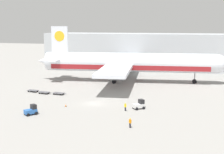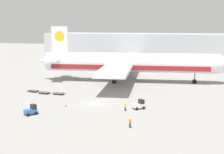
{
  "view_description": "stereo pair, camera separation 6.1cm",
  "coord_description": "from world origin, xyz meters",
  "px_view_note": "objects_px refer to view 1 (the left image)",
  "views": [
    {
      "loc": [
        23.5,
        -63.67,
        17.33
      ],
      "look_at": [
        0.3,
        12.89,
        4.0
      ],
      "focal_mm": 50.0,
      "sensor_mm": 36.0,
      "label": 1
    },
    {
      "loc": [
        23.56,
        -63.65,
        17.33
      ],
      "look_at": [
        0.3,
        12.89,
        4.0
      ],
      "focal_mm": 50.0,
      "sensor_mm": 36.0,
      "label": 2
    }
  ],
  "objects_px": {
    "baggage_tug_mid": "(31,110)",
    "baggage_dolly_third": "(59,93)",
    "baggage_dolly_second": "(44,92)",
    "traffic_cone_near": "(66,105)",
    "airplane_main": "(126,63)",
    "baggage_dolly_lead": "(33,90)",
    "baggage_tug_foreground": "(139,105)",
    "ground_crew_near": "(130,122)",
    "ground_crew_far": "(125,106)"
  },
  "relations": [
    {
      "from": "airplane_main",
      "to": "baggage_tug_mid",
      "type": "relative_size",
      "value": 20.57
    },
    {
      "from": "ground_crew_far",
      "to": "ground_crew_near",
      "type": "bearing_deg",
      "value": -44.62
    },
    {
      "from": "baggage_tug_foreground",
      "to": "ground_crew_near",
      "type": "height_order",
      "value": "baggage_tug_foreground"
    },
    {
      "from": "baggage_tug_mid",
      "to": "baggage_dolly_third",
      "type": "height_order",
      "value": "baggage_tug_mid"
    },
    {
      "from": "baggage_dolly_second",
      "to": "ground_crew_near",
      "type": "relative_size",
      "value": 2.15
    },
    {
      "from": "baggage_dolly_lead",
      "to": "ground_crew_near",
      "type": "height_order",
      "value": "ground_crew_near"
    },
    {
      "from": "baggage_dolly_second",
      "to": "airplane_main",
      "type": "bearing_deg",
      "value": 60.87
    },
    {
      "from": "baggage_tug_mid",
      "to": "baggage_dolly_third",
      "type": "relative_size",
      "value": 0.75
    },
    {
      "from": "baggage_dolly_lead",
      "to": "ground_crew_near",
      "type": "bearing_deg",
      "value": -27.69
    },
    {
      "from": "ground_crew_near",
      "to": "ground_crew_far",
      "type": "height_order",
      "value": "ground_crew_near"
    },
    {
      "from": "baggage_tug_foreground",
      "to": "ground_crew_far",
      "type": "distance_m",
      "value": 3.39
    },
    {
      "from": "baggage_dolly_lead",
      "to": "traffic_cone_near",
      "type": "distance_m",
      "value": 18.38
    },
    {
      "from": "baggage_dolly_third",
      "to": "ground_crew_far",
      "type": "relative_size",
      "value": 2.23
    },
    {
      "from": "baggage_tug_mid",
      "to": "traffic_cone_near",
      "type": "xyz_separation_m",
      "value": [
        3.77,
        7.61,
        -0.58
      ]
    },
    {
      "from": "baggage_dolly_third",
      "to": "baggage_dolly_lead",
      "type": "bearing_deg",
      "value": 179.1
    },
    {
      "from": "airplane_main",
      "to": "baggage_tug_foreground",
      "type": "bearing_deg",
      "value": -79.43
    },
    {
      "from": "baggage_tug_mid",
      "to": "baggage_dolly_lead",
      "type": "bearing_deg",
      "value": 64.91
    },
    {
      "from": "baggage_tug_mid",
      "to": "ground_crew_near",
      "type": "height_order",
      "value": "baggage_tug_mid"
    },
    {
      "from": "ground_crew_near",
      "to": "traffic_cone_near",
      "type": "xyz_separation_m",
      "value": [
        -16.61,
        9.73,
        -0.73
      ]
    },
    {
      "from": "baggage_dolly_lead",
      "to": "ground_crew_far",
      "type": "xyz_separation_m",
      "value": [
        27.82,
        -10.78,
        0.6
      ]
    },
    {
      "from": "baggage_dolly_second",
      "to": "baggage_tug_mid",
      "type": "bearing_deg",
      "value": -62.32
    },
    {
      "from": "baggage_tug_foreground",
      "to": "baggage_dolly_third",
      "type": "xyz_separation_m",
      "value": [
        -22.33,
        7.42,
        -0.49
      ]
    },
    {
      "from": "airplane_main",
      "to": "ground_crew_near",
      "type": "height_order",
      "value": "airplane_main"
    },
    {
      "from": "baggage_dolly_second",
      "to": "ground_crew_near",
      "type": "bearing_deg",
      "value": -29.8
    },
    {
      "from": "baggage_dolly_second",
      "to": "traffic_cone_near",
      "type": "bearing_deg",
      "value": -36.93
    },
    {
      "from": "baggage_dolly_second",
      "to": "traffic_cone_near",
      "type": "distance_m",
      "value": 14.72
    },
    {
      "from": "baggage_tug_mid",
      "to": "traffic_cone_near",
      "type": "relative_size",
      "value": 4.64
    },
    {
      "from": "airplane_main",
      "to": "baggage_dolly_lead",
      "type": "distance_m",
      "value": 29.79
    },
    {
      "from": "baggage_tug_mid",
      "to": "ground_crew_far",
      "type": "xyz_separation_m",
      "value": [
        16.95,
        7.95,
        0.11
      ]
    },
    {
      "from": "baggage_tug_mid",
      "to": "baggage_dolly_third",
      "type": "distance_m",
      "value": 18.02
    },
    {
      "from": "baggage_dolly_lead",
      "to": "ground_crew_near",
      "type": "relative_size",
      "value": 2.15
    },
    {
      "from": "airplane_main",
      "to": "baggage_dolly_lead",
      "type": "relative_size",
      "value": 15.37
    },
    {
      "from": "traffic_cone_near",
      "to": "ground_crew_near",
      "type": "bearing_deg",
      "value": -30.36
    },
    {
      "from": "baggage_dolly_third",
      "to": "ground_crew_near",
      "type": "distance_m",
      "value": 30.69
    },
    {
      "from": "baggage_dolly_second",
      "to": "ground_crew_far",
      "type": "bearing_deg",
      "value": -16.02
    },
    {
      "from": "ground_crew_near",
      "to": "ground_crew_far",
      "type": "xyz_separation_m",
      "value": [
        -3.43,
        10.07,
        -0.04
      ]
    },
    {
      "from": "baggage_tug_mid",
      "to": "baggage_dolly_lead",
      "type": "relative_size",
      "value": 0.75
    },
    {
      "from": "airplane_main",
      "to": "baggage_tug_mid",
      "type": "distance_m",
      "value": 41.57
    },
    {
      "from": "baggage_dolly_lead",
      "to": "baggage_dolly_second",
      "type": "distance_m",
      "value": 4.02
    },
    {
      "from": "baggage_tug_foreground",
      "to": "baggage_dolly_third",
      "type": "relative_size",
      "value": 0.74
    },
    {
      "from": "baggage_tug_mid",
      "to": "airplane_main",
      "type": "bearing_deg",
      "value": 22.26
    },
    {
      "from": "baggage_tug_mid",
      "to": "baggage_dolly_second",
      "type": "height_order",
      "value": "baggage_tug_mid"
    },
    {
      "from": "baggage_dolly_second",
      "to": "baggage_dolly_third",
      "type": "xyz_separation_m",
      "value": [
        4.03,
        0.13,
        0.0
      ]
    },
    {
      "from": "baggage_dolly_third",
      "to": "traffic_cone_near",
      "type": "distance_m",
      "value": 12.19
    },
    {
      "from": "baggage_dolly_lead",
      "to": "traffic_cone_near",
      "type": "xyz_separation_m",
      "value": [
        14.64,
        -11.11,
        -0.09
      ]
    },
    {
      "from": "airplane_main",
      "to": "baggage_dolly_second",
      "type": "xyz_separation_m",
      "value": [
        -15.95,
        -22.66,
        -5.45
      ]
    },
    {
      "from": "baggage_tug_mid",
      "to": "ground_crew_far",
      "type": "distance_m",
      "value": 18.72
    },
    {
      "from": "baggage_dolly_lead",
      "to": "ground_crew_far",
      "type": "distance_m",
      "value": 29.84
    },
    {
      "from": "baggage_tug_foreground",
      "to": "baggage_dolly_second",
      "type": "xyz_separation_m",
      "value": [
        -26.35,
        7.29,
        -0.49
      ]
    },
    {
      "from": "baggage_dolly_second",
      "to": "baggage_dolly_lead",
      "type": "bearing_deg",
      "value": 170.31
    }
  ]
}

